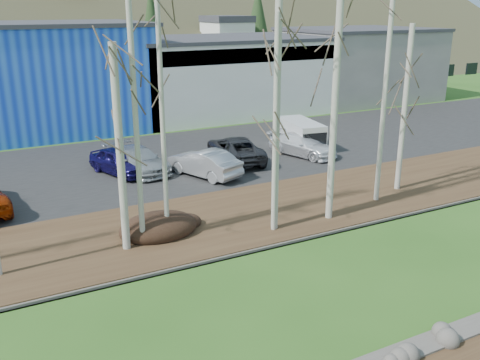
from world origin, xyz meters
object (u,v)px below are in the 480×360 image
van_white (302,135)px  car_5 (204,163)px  car_3 (139,160)px  car_6 (235,149)px  car_7 (302,145)px  car_8 (135,160)px  car_4 (120,161)px

van_white → car_5: bearing=-154.1°
van_white → car_3: bearing=-170.9°
car_3 → van_white: van_white is taller
car_6 → car_7: (4.50, -0.86, -0.09)m
car_7 → car_8: (-10.79, 1.49, 0.03)m
van_white → car_7: bearing=-113.6°
car_6 → car_7: car_6 is taller
car_7 → car_8: bearing=153.1°
car_4 → car_5: (4.17, -2.69, 0.03)m
van_white → car_8: bearing=-170.9°
car_6 → car_7: 4.58m
car_8 → car_4: bearing=158.8°
car_4 → car_8: (0.89, -0.12, -0.03)m
car_4 → car_5: car_5 is taller
car_6 → car_3: bearing=4.8°
car_3 → car_6: car_6 is taller
car_6 → car_5: bearing=43.3°
car_4 → car_7: bearing=-26.3°
car_3 → van_white: size_ratio=1.09×
car_8 → car_7: bearing=-21.3°
car_3 → van_white: (11.51, -0.07, 0.22)m
car_5 → car_7: car_5 is taller
car_6 → car_4: bearing=4.7°
car_4 → car_5: bearing=-51.3°
car_8 → van_white: bearing=-13.8°
car_3 → car_4: bearing=160.2°
car_6 → van_white: van_white is taller
car_4 → car_6: (7.19, -0.75, 0.04)m
car_5 → van_white: van_white is taller
car_4 → car_7: size_ratio=0.91×
car_7 → car_6: bearing=150.1°
car_3 → car_7: car_3 is taller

